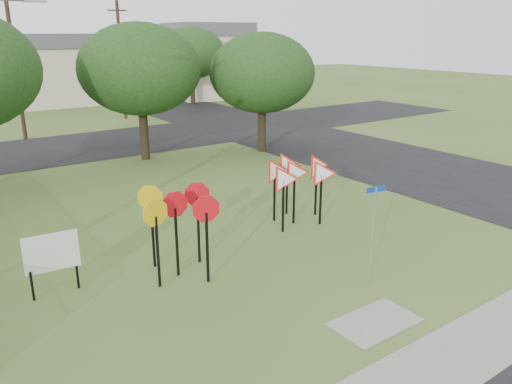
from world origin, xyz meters
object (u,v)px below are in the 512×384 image
stop_sign_cluster (177,212)px  yield_sign_cluster (297,174)px  street_name_sign (373,228)px  info_board (52,255)px

stop_sign_cluster → yield_sign_cluster: 5.27m
street_name_sign → info_board: size_ratio=1.63×
info_board → stop_sign_cluster: bearing=-15.0°
stop_sign_cluster → yield_sign_cluster: size_ratio=0.82×
street_name_sign → stop_sign_cluster: size_ratio=1.10×
stop_sign_cluster → info_board: (-3.03, 0.81, -0.71)m
stop_sign_cluster → yield_sign_cluster: (5.11, 1.27, -0.08)m
yield_sign_cluster → info_board: size_ratio=1.80×
street_name_sign → stop_sign_cluster: 5.06m
street_name_sign → stop_sign_cluster: street_name_sign is taller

